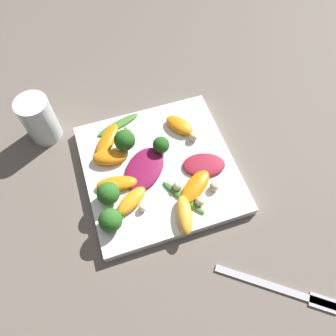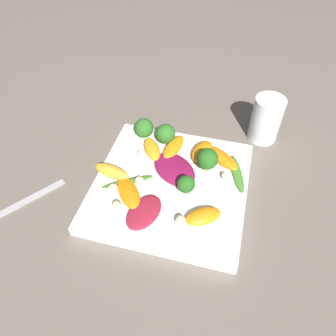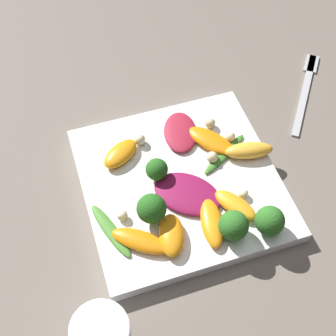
{
  "view_description": "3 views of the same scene",
  "coord_description": "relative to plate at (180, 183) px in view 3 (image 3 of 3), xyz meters",
  "views": [
    {
      "loc": [
        0.28,
        -0.08,
        0.53
      ],
      "look_at": [
        0.02,
        0.01,
        0.03
      ],
      "focal_mm": 35.0,
      "sensor_mm": 36.0,
      "label": 1
    },
    {
      "loc": [
        -0.09,
        0.36,
        0.46
      ],
      "look_at": [
        0.01,
        -0.02,
        0.04
      ],
      "focal_mm": 35.0,
      "sensor_mm": 36.0,
      "label": 2
    },
    {
      "loc": [
        -0.13,
        -0.33,
        0.56
      ],
      "look_at": [
        -0.01,
        0.01,
        0.04
      ],
      "focal_mm": 50.0,
      "sensor_mm": 36.0,
      "label": 3
    }
  ],
  "objects": [
    {
      "name": "radicchio_leaf_0",
      "position": [
        0.03,
        0.08,
        0.01
      ],
      "size": [
        0.07,
        0.09,
        0.01
      ],
      "color": "maroon",
      "rests_on": "plate"
    },
    {
      "name": "macadamia_nut_1",
      "position": [
        -0.09,
        -0.03,
        0.02
      ],
      "size": [
        0.01,
        0.01,
        0.01
      ],
      "color": "beige",
      "rests_on": "plate"
    },
    {
      "name": "arugula_sprig_0",
      "position": [
        0.07,
        0.02,
        0.01
      ],
      "size": [
        0.09,
        0.06,
        0.01
      ],
      "color": "#3D7528",
      "rests_on": "plate"
    },
    {
      "name": "orange_segment_3",
      "position": [
        -0.08,
        -0.08,
        0.02
      ],
      "size": [
        0.08,
        0.07,
        0.01
      ],
      "color": "orange",
      "rests_on": "plate"
    },
    {
      "name": "orange_segment_1",
      "position": [
        0.06,
        0.05,
        0.02
      ],
      "size": [
        0.07,
        0.08,
        0.01
      ],
      "color": "orange",
      "rests_on": "plate"
    },
    {
      "name": "fork",
      "position": [
        0.26,
        0.12,
        -0.01
      ],
      "size": [
        0.12,
        0.16,
        0.01
      ],
      "color": "#B2B2B7",
      "rests_on": "ground_plane"
    },
    {
      "name": "orange_segment_0",
      "position": [
        0.11,
        0.01,
        0.02
      ],
      "size": [
        0.07,
        0.04,
        0.02
      ],
      "color": "#FCAD33",
      "rests_on": "plate"
    },
    {
      "name": "plate",
      "position": [
        0.0,
        0.0,
        0.0
      ],
      "size": [
        0.27,
        0.27,
        0.02
      ],
      "color": "white",
      "rests_on": "ground_plane"
    },
    {
      "name": "broccoli_floret_1",
      "position": [
        0.08,
        -0.11,
        0.03
      ],
      "size": [
        0.04,
        0.04,
        0.04
      ],
      "color": "#84AD5B",
      "rests_on": "plate"
    },
    {
      "name": "orange_segment_4",
      "position": [
        0.01,
        -0.08,
        0.02
      ],
      "size": [
        0.04,
        0.08,
        0.02
      ],
      "color": "orange",
      "rests_on": "plate"
    },
    {
      "name": "macadamia_nut_0",
      "position": [
        0.09,
        0.04,
        0.02
      ],
      "size": [
        0.02,
        0.02,
        0.02
      ],
      "color": "beige",
      "rests_on": "plate"
    },
    {
      "name": "macadamia_nut_2",
      "position": [
        -0.04,
        0.08,
        0.02
      ],
      "size": [
        0.02,
        0.02,
        0.02
      ],
      "color": "beige",
      "rests_on": "plate"
    },
    {
      "name": "orange_segment_6",
      "position": [
        -0.04,
        -0.08,
        0.02
      ],
      "size": [
        0.05,
        0.07,
        0.02
      ],
      "color": "orange",
      "rests_on": "plate"
    },
    {
      "name": "broccoli_floret_2",
      "position": [
        -0.03,
        0.01,
        0.03
      ],
      "size": [
        0.03,
        0.03,
        0.03
      ],
      "color": "#84AD5B",
      "rests_on": "plate"
    },
    {
      "name": "arugula_sprig_1",
      "position": [
        -0.11,
        -0.05,
        0.01
      ],
      "size": [
        0.04,
        0.09,
        0.01
      ],
      "color": "#47842D",
      "rests_on": "plate"
    },
    {
      "name": "orange_segment_2",
      "position": [
        -0.07,
        0.06,
        0.02
      ],
      "size": [
        0.07,
        0.06,
        0.02
      ],
      "color": "orange",
      "rests_on": "plate"
    },
    {
      "name": "ground_plane",
      "position": [
        0.0,
        0.0,
        -0.01
      ],
      "size": [
        2.4,
        2.4,
        0.0
      ],
      "primitive_type": "plane",
      "color": "#6B6056"
    },
    {
      "name": "broccoli_floret_3",
      "position": [
        -0.06,
        -0.05,
        0.04
      ],
      "size": [
        0.04,
        0.04,
        0.05
      ],
      "color": "#7A9E51",
      "rests_on": "plate"
    },
    {
      "name": "macadamia_nut_3",
      "position": [
        0.07,
        -0.05,
        0.02
      ],
      "size": [
        0.01,
        0.01,
        0.01
      ],
      "color": "beige",
      "rests_on": "plate"
    },
    {
      "name": "macadamia_nut_4",
      "position": [
        0.07,
        0.08,
        0.02
      ],
      "size": [
        0.02,
        0.02,
        0.02
      ],
      "color": "beige",
      "rests_on": "plate"
    },
    {
      "name": "radicchio_leaf_1",
      "position": [
        -0.0,
        -0.03,
        0.02
      ],
      "size": [
        0.11,
        0.11,
        0.01
      ],
      "color": "maroon",
      "rests_on": "plate"
    },
    {
      "name": "orange_segment_5",
      "position": [
        0.05,
        -0.07,
        0.02
      ],
      "size": [
        0.06,
        0.07,
        0.02
      ],
      "color": "orange",
      "rests_on": "plate"
    },
    {
      "name": "macadamia_nut_5",
      "position": [
        0.05,
        0.02,
        0.02
      ],
      "size": [
        0.02,
        0.02,
        0.02
      ],
      "color": "beige",
      "rests_on": "plate"
    },
    {
      "name": "broccoli_floret_0",
      "position": [
        0.04,
        -0.1,
        0.03
      ],
      "size": [
        0.04,
        0.04,
        0.04
      ],
      "color": "#7A9E51",
      "rests_on": "plate"
    }
  ]
}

